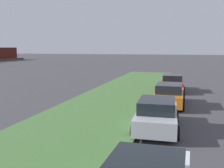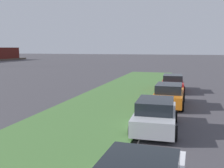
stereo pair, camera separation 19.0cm
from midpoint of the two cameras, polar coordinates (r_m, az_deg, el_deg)
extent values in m
cube|color=#477238|center=(10.98, -12.28, -12.09)|extent=(60.00, 6.00, 0.12)
cube|color=#B2B5BA|center=(12.33, 9.50, -7.29)|extent=(4.37, 1.97, 0.70)
cube|color=black|center=(11.99, 9.51, -4.65)|extent=(2.26, 1.68, 0.55)
cylinder|color=black|center=(13.78, 6.11, -6.66)|extent=(0.65, 0.24, 0.64)
cylinder|color=black|center=(13.68, 13.66, -6.96)|extent=(0.65, 0.24, 0.64)
cylinder|color=black|center=(11.21, 4.32, -10.10)|extent=(0.65, 0.24, 0.64)
cylinder|color=black|center=(11.09, 13.70, -10.52)|extent=(0.65, 0.24, 0.64)
cube|color=orange|center=(17.48, 12.25, -2.82)|extent=(4.31, 1.83, 0.70)
cube|color=black|center=(17.17, 12.27, -0.89)|extent=(2.21, 1.61, 0.55)
cylinder|color=black|center=(18.92, 9.78, -2.70)|extent=(0.64, 0.22, 0.64)
cylinder|color=black|center=(18.82, 15.24, -2.92)|extent=(0.64, 0.22, 0.64)
cylinder|color=black|center=(16.29, 8.74, -4.41)|extent=(0.64, 0.22, 0.64)
cylinder|color=black|center=(16.17, 15.10, -4.69)|extent=(0.64, 0.22, 0.64)
cube|color=red|center=(23.43, 12.96, -0.11)|extent=(4.38, 1.99, 0.70)
cube|color=black|center=(23.15, 13.01, 1.35)|extent=(2.27, 1.70, 0.55)
cylinder|color=black|center=(24.82, 10.87, -0.18)|extent=(0.65, 0.25, 0.64)
cylinder|color=black|center=(24.82, 15.03, -0.31)|extent=(0.65, 0.25, 0.64)
cylinder|color=black|center=(22.15, 10.60, -1.16)|extent=(0.65, 0.25, 0.64)
cylinder|color=black|center=(22.15, 15.26, -1.30)|extent=(0.65, 0.25, 0.64)
camera|label=1|loc=(0.10, -90.28, -0.04)|focal=41.20mm
camera|label=2|loc=(0.10, 89.72, 0.04)|focal=41.20mm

